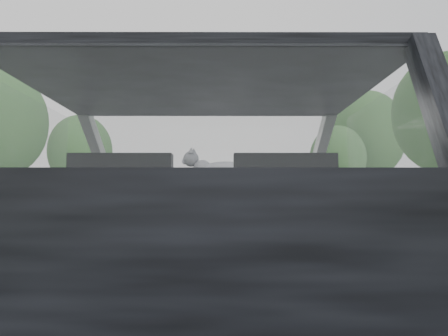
{
  "coord_description": "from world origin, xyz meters",
  "views": [
    {
      "loc": [
        0.1,
        -2.52,
        0.86
      ],
      "look_at": [
        0.11,
        0.6,
        1.1
      ],
      "focal_mm": 35.0,
      "sensor_mm": 36.0,
      "label": 1
    }
  ],
  "objects_px": {
    "other_car": "(208,204)",
    "highway_sign": "(303,193)",
    "cat": "(224,170)",
    "subject_car": "(206,224)"
  },
  "relations": [
    {
      "from": "highway_sign",
      "to": "cat",
      "type": "bearing_deg",
      "value": -87.53
    },
    {
      "from": "cat",
      "to": "other_car",
      "type": "distance_m",
      "value": 20.04
    },
    {
      "from": "cat",
      "to": "other_car",
      "type": "bearing_deg",
      "value": 106.51
    },
    {
      "from": "other_car",
      "to": "highway_sign",
      "type": "height_order",
      "value": "highway_sign"
    },
    {
      "from": "subject_car",
      "to": "highway_sign",
      "type": "height_order",
      "value": "highway_sign"
    },
    {
      "from": "subject_car",
      "to": "other_car",
      "type": "distance_m",
      "value": 20.62
    },
    {
      "from": "subject_car",
      "to": "highway_sign",
      "type": "bearing_deg",
      "value": 78.21
    },
    {
      "from": "cat",
      "to": "highway_sign",
      "type": "bearing_deg",
      "value": 92.34
    },
    {
      "from": "highway_sign",
      "to": "subject_car",
      "type": "bearing_deg",
      "value": -87.49
    },
    {
      "from": "other_car",
      "to": "highway_sign",
      "type": "distance_m",
      "value": 6.17
    }
  ]
}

